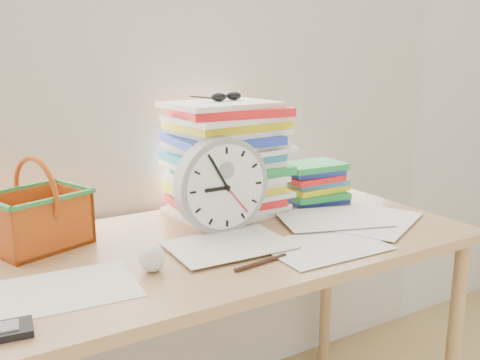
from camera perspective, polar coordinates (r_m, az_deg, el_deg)
curtain at (r=1.75m, az=-8.50°, el=14.84°), size 2.40×0.01×2.50m
desk at (r=1.52m, az=-2.03°, el=-8.93°), size 1.40×0.70×0.75m
paper_stack at (r=1.68m, az=-1.44°, el=2.30°), size 0.37×0.31×0.36m
clock at (r=1.51m, az=-1.99°, el=-0.56°), size 0.28×0.06×0.28m
sunglasses at (r=1.68m, az=-1.47°, el=8.94°), size 0.16×0.14×0.03m
book_stack at (r=1.85m, az=7.88°, el=-0.25°), size 0.25×0.20×0.14m
basket at (r=1.50m, az=-20.89°, el=-2.32°), size 0.29×0.26×0.24m
crumpled_ball at (r=1.28m, az=-9.37°, el=-8.21°), size 0.06×0.06×0.06m
pen at (r=1.32m, az=2.26°, el=-8.78°), size 0.16×0.03×0.01m
scattered_papers at (r=1.49m, az=-2.06°, el=-6.06°), size 1.26×0.42×0.02m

